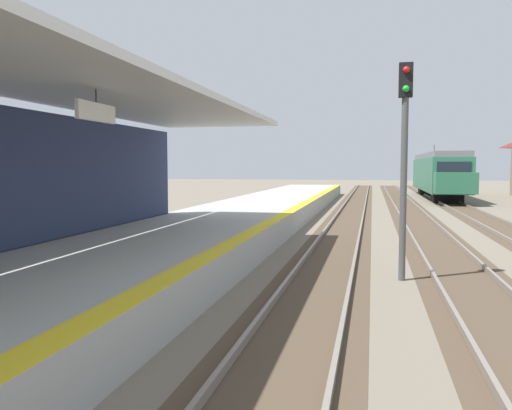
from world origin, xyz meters
name	(u,v)px	position (x,y,z in m)	size (l,w,h in m)	color
station_platform	(149,257)	(-2.50, 16.00, 0.45)	(5.00, 80.00, 0.91)	#A8A8A3
track_pair_nearest_platform	(333,253)	(1.90, 20.00, 0.05)	(2.34, 120.00, 0.16)	#4C3D2D
track_pair_middle	(447,257)	(5.30, 20.00, 0.05)	(2.34, 120.00, 0.16)	#4C3D2D
approaching_train	(439,173)	(8.70, 51.41, 2.18)	(2.93, 19.60, 4.76)	#286647
rail_signal_post	(404,148)	(3.81, 16.63, 3.19)	(0.32, 0.34, 5.20)	#4C4C4C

